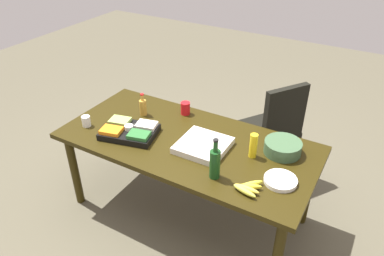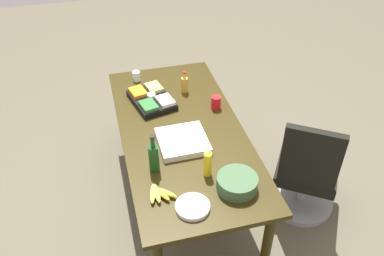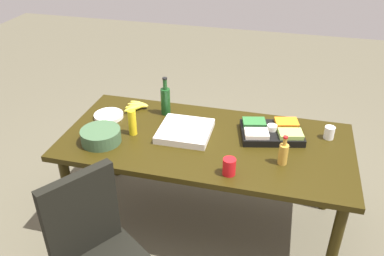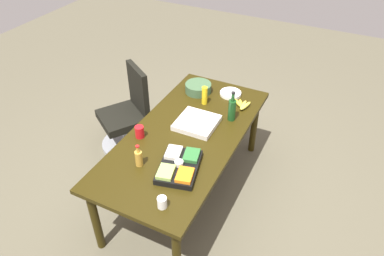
% 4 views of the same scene
% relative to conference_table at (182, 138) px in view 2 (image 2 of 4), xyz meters
% --- Properties ---
extents(ground_plane, '(10.00, 10.00, 0.00)m').
position_rel_conference_table_xyz_m(ground_plane, '(0.00, 0.00, -0.67)').
color(ground_plane, brown).
extents(conference_table, '(2.00, 0.94, 0.75)m').
position_rel_conference_table_xyz_m(conference_table, '(0.00, 0.00, 0.00)').
color(conference_table, black).
rests_on(conference_table, ground).
extents(office_chair, '(0.67, 0.67, 0.97)m').
position_rel_conference_table_xyz_m(office_chair, '(0.38, 0.94, -0.31)').
color(office_chair, gray).
rests_on(office_chair, ground).
extents(salad_bowl, '(0.34, 0.34, 0.10)m').
position_rel_conference_table_xyz_m(salad_bowl, '(0.69, 0.21, 0.13)').
color(salad_bowl, '#3C5B3A').
rests_on(salad_bowl, conference_table).
extents(paper_cup, '(0.08, 0.08, 0.09)m').
position_rel_conference_table_xyz_m(paper_cup, '(-0.82, -0.23, 0.12)').
color(paper_cup, white).
rests_on(paper_cup, conference_table).
extents(paper_plate_stack, '(0.26, 0.26, 0.03)m').
position_rel_conference_table_xyz_m(paper_plate_stack, '(0.79, -0.12, 0.09)').
color(paper_plate_stack, white).
rests_on(paper_plate_stack, conference_table).
extents(dressing_bottle, '(0.06, 0.06, 0.20)m').
position_rel_conference_table_xyz_m(dressing_bottle, '(-0.53, 0.15, 0.16)').
color(dressing_bottle, gold).
rests_on(dressing_bottle, conference_table).
extents(pizza_box, '(0.36, 0.36, 0.05)m').
position_rel_conference_table_xyz_m(pizza_box, '(0.16, -0.03, 0.10)').
color(pizza_box, silver).
rests_on(pizza_box, conference_table).
extents(veggie_tray, '(0.48, 0.39, 0.09)m').
position_rel_conference_table_xyz_m(veggie_tray, '(-0.43, -0.16, 0.12)').
color(veggie_tray, black).
rests_on(veggie_tray, conference_table).
extents(mustard_bottle, '(0.06, 0.06, 0.19)m').
position_rel_conference_table_xyz_m(mustard_bottle, '(0.52, 0.06, 0.17)').
color(mustard_bottle, yellow).
rests_on(mustard_bottle, conference_table).
extents(red_solo_cup, '(0.10, 0.10, 0.11)m').
position_rel_conference_table_xyz_m(red_solo_cup, '(-0.22, 0.35, 0.13)').
color(red_solo_cup, red).
rests_on(red_solo_cup, conference_table).
extents(wine_bottle, '(0.07, 0.07, 0.30)m').
position_rel_conference_table_xyz_m(wine_bottle, '(0.38, -0.29, 0.20)').
color(wine_bottle, '#17431A').
rests_on(wine_bottle, conference_table).
extents(banana_bunch, '(0.18, 0.19, 0.04)m').
position_rel_conference_table_xyz_m(banana_bunch, '(0.63, -0.30, 0.10)').
color(banana_bunch, '#D4D144').
rests_on(banana_bunch, conference_table).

